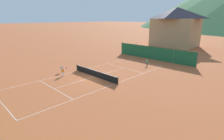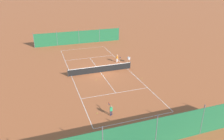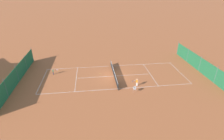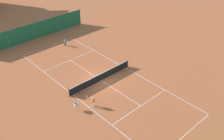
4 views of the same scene
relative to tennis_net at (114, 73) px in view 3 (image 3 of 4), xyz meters
The scene contains 12 objects.
ground_plane 0.50m from the tennis_net, ahead, with size 600.00×600.00×0.00m, color #A8542D.
court_line_markings 0.50m from the tennis_net, ahead, with size 8.25×23.85×0.01m.
tennis_net is the anchor object (origin of this frame).
windscreen_fence_far 15.52m from the tennis_net, 90.00° to the left, with size 17.28×0.08×2.90m.
windscreen_fence_near 15.52m from the tennis_net, 90.00° to the right, with size 17.28×0.08×2.90m.
player_near_service 4.74m from the tennis_net, 140.22° to the right, with size 0.50×1.05×1.24m.
player_far_service 10.56m from the tennis_net, 79.35° to the left, with size 0.36×0.96×1.08m.
tennis_ball_far_corner 2.71m from the tennis_net, 62.01° to the left, with size 0.07×0.07×0.07m, color #CCE033.
tennis_ball_by_net_left 10.23m from the tennis_net, 71.88° to the left, with size 0.07×0.07×0.07m, color #CCE033.
tennis_ball_service_box 5.99m from the tennis_net, 140.29° to the left, with size 0.07×0.07×0.07m, color #CCE033.
tennis_ball_alley_left 11.32m from the tennis_net, 99.86° to the right, with size 0.07×0.07×0.07m, color #CCE033.
ball_hopper 5.77m from the tennis_net, 156.70° to the right, with size 0.36×0.36×0.89m.
Camera 3 is at (-26.16, 3.68, 14.22)m, focal length 28.00 mm.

